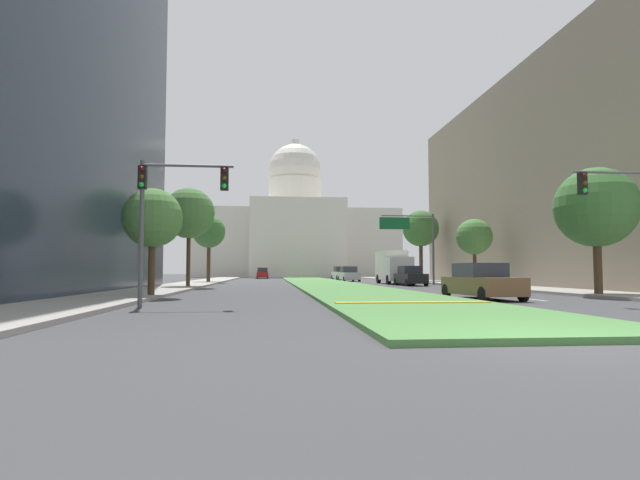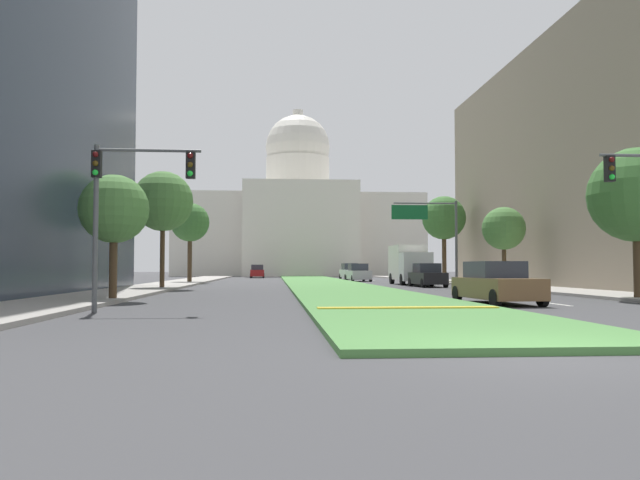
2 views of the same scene
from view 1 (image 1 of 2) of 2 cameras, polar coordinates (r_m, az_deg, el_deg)
ground_plane at (r=57.19m, az=-0.51°, el=-4.74°), size 260.00×260.00×0.00m
grass_median at (r=52.36m, az=-0.04°, el=-4.78°), size 6.24×87.42×0.14m
median_curb_nose at (r=18.55m, az=10.40°, el=-6.89°), size 5.62×0.50×0.04m
lane_dashes_right at (r=48.00m, az=8.54°, el=-4.94°), size 0.16×47.64×0.01m
sidewalk_left at (r=47.78m, az=-14.13°, el=-4.80°), size 4.00×87.42×0.15m
sidewalk_right at (r=50.29m, az=14.45°, el=-4.72°), size 4.00×87.42×0.15m
midrise_block_right at (r=49.67m, az=29.08°, el=5.55°), size 17.78×39.11×17.36m
capitol_building at (r=105.01m, az=-2.82°, el=0.57°), size 39.98×26.51×28.75m
traffic_light_near_left at (r=18.92m, az=-16.86°, el=4.30°), size 3.34×0.35×5.20m
traffic_light_near_right at (r=22.93m, az=31.71°, el=3.34°), size 3.34×0.35×5.20m
overhead_guide_sign at (r=47.26m, az=10.46°, el=0.66°), size 5.13×0.20×6.50m
street_tree_left_near at (r=25.50m, az=-18.27°, el=2.30°), size 2.82×2.82×5.21m
street_tree_right_near at (r=28.90m, az=28.54°, el=3.20°), size 3.98×3.98×6.44m
street_tree_left_mid at (r=39.41m, az=-14.48°, el=2.90°), size 3.82×3.82×7.51m
street_tree_right_mid at (r=43.53m, az=16.91°, el=0.32°), size 2.94×2.94×5.53m
street_tree_left_far at (r=54.53m, az=-12.35°, el=0.87°), size 3.41×3.41×7.07m
street_tree_right_far at (r=56.99m, az=11.23°, el=1.24°), size 3.98×3.98×7.92m
sedan_lead_stopped at (r=24.05m, az=17.63°, el=-4.53°), size 2.24×4.77×1.63m
sedan_midblock at (r=44.02m, az=10.09°, el=-4.05°), size 1.99×4.21×1.69m
sedan_distant at (r=60.88m, az=3.25°, el=-3.88°), size 2.16×4.53×1.77m
sedan_far_horizon at (r=71.43m, az=2.31°, el=-3.78°), size 2.11×4.63×1.87m
sedan_very_far at (r=81.35m, az=-6.47°, el=-3.76°), size 1.87×4.56×1.75m
box_truck_delivery at (r=50.01m, az=8.22°, el=-2.97°), size 2.40×6.40×3.20m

